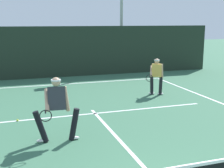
{
  "coord_description": "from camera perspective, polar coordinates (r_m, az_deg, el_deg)",
  "views": [
    {
      "loc": [
        -2.5,
        -3.49,
        3.06
      ],
      "look_at": [
        0.56,
        5.88,
        1.0
      ],
      "focal_mm": 48.72,
      "sensor_mm": 36.0,
      "label": 1
    }
  ],
  "objects": [
    {
      "name": "player_near",
      "position": [
        7.83,
        -10.34,
        -4.18
      ],
      "size": [
        1.2,
        0.89,
        1.69
      ],
      "rotation": [
        0.0,
        0.0,
        3.06
      ],
      "color": "black",
      "rests_on": "ground_plane"
    },
    {
      "name": "player_far",
      "position": [
        12.78,
        8.32,
        1.65
      ],
      "size": [
        0.95,
        0.84,
        1.53
      ],
      "rotation": [
        0.0,
        0.0,
        2.67
      ],
      "color": "black",
      "rests_on": "ground_plane"
    },
    {
      "name": "tennis_ball_extra",
      "position": [
        9.94,
        -17.32,
        -6.5
      ],
      "size": [
        0.07,
        0.07,
        0.07
      ],
      "primitive_type": "sphere",
      "color": "#D1E033",
      "rests_on": "ground_plane"
    },
    {
      "name": "light_pole",
      "position": [
        18.94,
        1.8,
        15.39
      ],
      "size": [
        0.55,
        0.44,
        6.85
      ],
      "color": "#9EA39E",
      "rests_on": "ground_plane"
    },
    {
      "name": "court_line_baseline_far",
      "position": [
        15.14,
        -8.21,
        0.03
      ],
      "size": [
        9.75,
        0.1,
        0.01
      ],
      "primitive_type": "cube",
      "color": "white",
      "rests_on": "ground_plane"
    },
    {
      "name": "court_line_service",
      "position": [
        10.28,
        -3.2,
        -5.52
      ],
      "size": [
        7.95,
        0.1,
        0.01
      ],
      "primitive_type": "cube",
      "color": "white",
      "rests_on": "ground_plane"
    },
    {
      "name": "back_fence_windscreen",
      "position": [
        16.92,
        -9.56,
        5.96
      ],
      "size": [
        18.17,
        0.12,
        2.77
      ],
      "primitive_type": "cube",
      "color": "#202E22",
      "rests_on": "ground_plane"
    },
    {
      "name": "court_line_centre",
      "position": [
        7.77,
        2.26,
        -11.38
      ],
      "size": [
        0.1,
        6.4,
        0.01
      ],
      "primitive_type": "cube",
      "color": "white",
      "rests_on": "ground_plane"
    }
  ]
}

